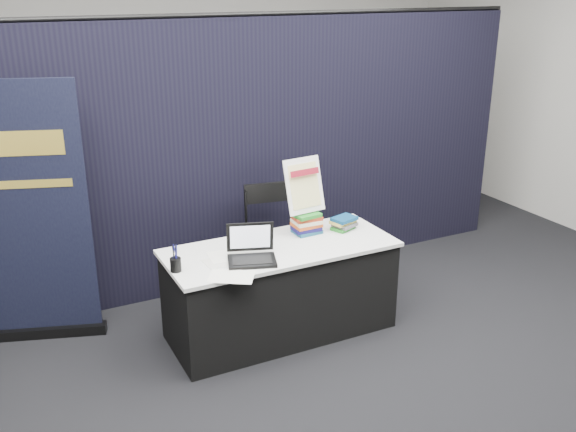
# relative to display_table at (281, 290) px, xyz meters

# --- Properties ---
(floor) EXTENTS (8.00, 8.00, 0.00)m
(floor) POSITION_rel_display_table_xyz_m (0.00, -0.55, -0.38)
(floor) COLOR black
(floor) RESTS_ON ground
(wall_back) EXTENTS (8.00, 0.02, 3.50)m
(wall_back) POSITION_rel_display_table_xyz_m (0.00, 3.45, 1.37)
(wall_back) COLOR #B6B3AC
(wall_back) RESTS_ON floor
(drape_partition) EXTENTS (6.00, 0.08, 2.40)m
(drape_partition) POSITION_rel_display_table_xyz_m (0.00, 1.05, 0.82)
(drape_partition) COLOR black
(drape_partition) RESTS_ON floor
(display_table) EXTENTS (1.80, 0.75, 0.75)m
(display_table) POSITION_rel_display_table_xyz_m (0.00, 0.00, 0.00)
(display_table) COLOR black
(display_table) RESTS_ON floor
(laptop) EXTENTS (0.41, 0.38, 0.26)m
(laptop) POSITION_rel_display_table_xyz_m (-0.32, -0.13, 0.44)
(laptop) COLOR black
(laptop) RESTS_ON display_table
(mouse) EXTENTS (0.10, 0.13, 0.04)m
(mouse) POSITION_rel_display_table_xyz_m (-0.10, 0.08, 0.39)
(mouse) COLOR black
(mouse) RESTS_ON display_table
(brochure_left) EXTENTS (0.28, 0.21, 0.00)m
(brochure_left) POSITION_rel_display_table_xyz_m (-0.50, -0.07, 0.38)
(brochure_left) COLOR silver
(brochure_left) RESTS_ON display_table
(brochure_mid) EXTENTS (0.38, 0.35, 0.00)m
(brochure_mid) POSITION_rel_display_table_xyz_m (-0.54, -0.34, 0.38)
(brochure_mid) COLOR white
(brochure_mid) RESTS_ON display_table
(brochure_right) EXTENTS (0.34, 0.26, 0.00)m
(brochure_right) POSITION_rel_display_table_xyz_m (-0.41, 0.02, 0.38)
(brochure_right) COLOR white
(brochure_right) RESTS_ON display_table
(pen_cup) EXTENTS (0.08, 0.08, 0.10)m
(pen_cup) POSITION_rel_display_table_xyz_m (-0.86, -0.07, 0.42)
(pen_cup) COLOR black
(pen_cup) RESTS_ON display_table
(book_stack_tall) EXTENTS (0.22, 0.17, 0.17)m
(book_stack_tall) POSITION_rel_display_table_xyz_m (0.31, 0.16, 0.46)
(book_stack_tall) COLOR #1C536E
(book_stack_tall) RESTS_ON display_table
(book_stack_short) EXTENTS (0.22, 0.20, 0.11)m
(book_stack_short) POSITION_rel_display_table_xyz_m (0.63, 0.09, 0.43)
(book_stack_short) COLOR #217C24
(book_stack_short) RESTS_ON display_table
(info_sign) EXTENTS (0.35, 0.18, 0.46)m
(info_sign) POSITION_rel_display_table_xyz_m (0.31, 0.19, 0.77)
(info_sign) COLOR black
(info_sign) RESTS_ON book_stack_tall
(pullup_banner) EXTENTS (0.85, 0.37, 2.04)m
(pullup_banner) POSITION_rel_display_table_xyz_m (-1.68, 0.78, 0.53)
(pullup_banner) COLOR black
(pullup_banner) RESTS_ON floor
(stacking_chair) EXTENTS (0.53, 0.54, 1.03)m
(stacking_chair) POSITION_rel_display_table_xyz_m (0.25, 0.55, 0.19)
(stacking_chair) COLOR black
(stacking_chair) RESTS_ON floor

